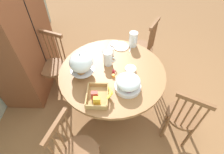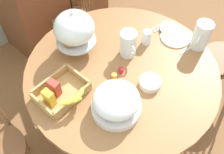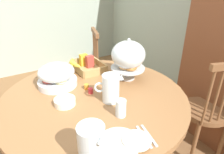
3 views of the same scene
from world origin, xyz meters
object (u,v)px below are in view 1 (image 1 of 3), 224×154
Objects in this scene: wooden_armoire at (15,32)px; windsor_chair_near_window at (78,153)px; windsor_chair_far_side at (54,66)px; milk_pitcher at (133,40)px; windsor_chair_by_cabinet at (183,117)px; fruit_platter_covered at (128,83)px; china_plate_large at (121,46)px; china_plate_small at (115,44)px; cereal_bowl at (130,69)px; cereal_basket at (99,96)px; drinking_glass at (111,52)px; orange_juice_pitcher at (108,59)px; dining_table at (112,81)px; pastry_stand_with_dome at (81,63)px; windsor_chair_facing_door at (142,48)px.

windsor_chair_near_window is at bearing -143.61° from wooden_armoire.
milk_pitcher is (0.18, -1.17, 0.38)m from windsor_chair_far_side.
wooden_armoire is 2.01× the size of windsor_chair_by_cabinet.
china_plate_large is at bearing 5.79° from fruit_platter_covered.
windsor_chair_near_window is 1.00× the size of windsor_chair_far_side.
cereal_bowl reaches higher than china_plate_small.
cereal_basket is 2.87× the size of drinking_glass.
cereal_basket is 1.44× the size of china_plate_large.
fruit_platter_covered is 2.14× the size of cereal_bowl.
cereal_bowl is at bearing -159.11° from china_plate_small.
china_plate_large is (0.36, -0.17, -0.08)m from orange_juice_pitcher.
windsor_chair_near_window is at bearing 157.44° from milk_pitcher.
dining_table is at bearing 167.73° from china_plate_large.
wooden_armoire is 2.01× the size of windsor_chair_near_window.
cereal_bowl is at bearing -85.71° from dining_table.
windsor_chair_far_side reaches higher than drinking_glass.
pastry_stand_with_dome is at bearing 134.39° from milk_pitcher.
windsor_chair_by_cabinet is 1.14m from orange_juice_pitcher.
pastry_stand_with_dome is 0.38m from orange_juice_pitcher.
windsor_chair_near_window is 1.27m from windsor_chair_by_cabinet.
windsor_chair_far_side is at bearing -102.02° from wooden_armoire.
windsor_chair_far_side is (0.35, 0.90, -0.10)m from dining_table.
wooden_armoire is at bearing 71.56° from dining_table.
windsor_chair_near_window reaches higher than china_plate_small.
dining_table is at bearing -111.27° from windsor_chair_far_side.
drinking_glass is (0.29, 0.25, 0.03)m from cereal_bowl.
fruit_platter_covered is 1.36× the size of china_plate_large.
windsor_chair_near_window is at bearing 166.26° from drinking_glass.
fruit_platter_covered is 0.61m from drinking_glass.
pastry_stand_with_dome is at bearing 103.18° from dining_table.
orange_juice_pitcher is at bearing -7.42° from cereal_basket.
fruit_platter_covered is at bearing -38.34° from windsor_chair_near_window.
windsor_chair_by_cabinet is at bearing -114.37° from windsor_chair_far_side.
orange_juice_pitcher is at bearing 24.05° from dining_table.
windsor_chair_far_side is 2.83× the size of pastry_stand_with_dome.
china_plate_large is at bearing 102.97° from milk_pitcher.
dining_table is 1.36× the size of windsor_chair_far_side.
dining_table is 0.57m from china_plate_small.
cereal_bowl is at bearing -105.31° from wooden_armoire.
china_plate_large is 0.09m from china_plate_small.
drinking_glass is at bearing 136.94° from windsor_chair_facing_door.
windsor_chair_facing_door is 1.00× the size of windsor_chair_far_side.
fruit_platter_covered is (-0.71, -1.50, -0.16)m from wooden_armoire.
dining_table is 1.36× the size of windsor_chair_near_window.
windsor_chair_facing_door is (1.29, 0.38, 0.00)m from windsor_chair_by_cabinet.
cereal_bowl is at bearing -106.50° from windsor_chair_far_side.
cereal_bowl is (0.10, -0.58, -0.17)m from pastry_stand_with_dome.
windsor_chair_facing_door is 1.44m from cereal_basket.
milk_pitcher is (0.53, -0.28, 0.28)m from dining_table.
windsor_chair_far_side reaches higher than milk_pitcher.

